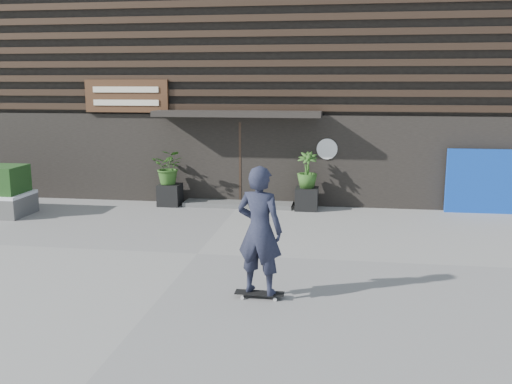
% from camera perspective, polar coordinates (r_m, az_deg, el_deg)
% --- Properties ---
extents(ground, '(80.00, 80.00, 0.00)m').
position_cam_1_polar(ground, '(11.57, -5.84, -6.13)').
color(ground, gray).
rests_on(ground, ground).
extents(entrance_step, '(3.00, 0.80, 0.12)m').
position_cam_1_polar(entrance_step, '(15.91, -1.75, -1.18)').
color(entrance_step, '#4E4E4C').
rests_on(entrance_step, ground).
extents(planter_pot_left, '(0.60, 0.60, 0.60)m').
position_cam_1_polar(planter_pot_left, '(16.12, -8.55, -0.27)').
color(planter_pot_left, black).
rests_on(planter_pot_left, ground).
extents(bamboo_left, '(0.86, 0.75, 0.96)m').
position_cam_1_polar(bamboo_left, '(15.99, -8.62, 2.47)').
color(bamboo_left, '#2D591E').
rests_on(bamboo_left, planter_pot_left).
extents(planter_pot_right, '(0.60, 0.60, 0.60)m').
position_cam_1_polar(planter_pot_right, '(15.45, 5.06, -0.68)').
color(planter_pot_right, black).
rests_on(planter_pot_right, ground).
extents(bamboo_right, '(0.54, 0.54, 0.96)m').
position_cam_1_polar(bamboo_right, '(15.31, 5.11, 2.18)').
color(bamboo_right, '#2D591E').
rests_on(bamboo_right, planter_pot_right).
extents(blue_tarp, '(1.79, 0.14, 1.68)m').
position_cam_1_polar(blue_tarp, '(16.03, 21.50, 0.99)').
color(blue_tarp, '#0C37A5').
rests_on(blue_tarp, ground).
extents(building, '(18.00, 11.00, 8.00)m').
position_cam_1_polar(building, '(20.88, 0.87, 12.50)').
color(building, black).
rests_on(building, ground).
extents(skateboarder, '(0.84, 0.66, 2.12)m').
position_cam_1_polar(skateboarder, '(8.90, 0.36, -3.86)').
color(skateboarder, black).
rests_on(skateboarder, ground).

